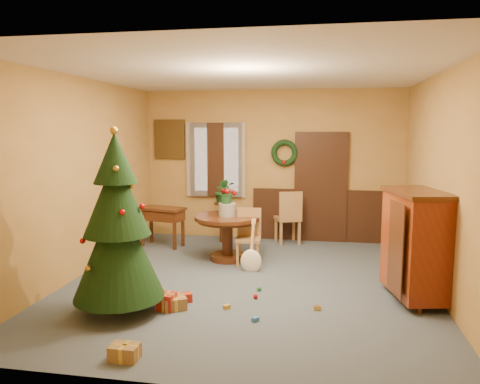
% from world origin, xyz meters
% --- Properties ---
extents(room_envelope, '(5.50, 5.50, 5.50)m').
position_xyz_m(room_envelope, '(0.21, 2.70, 1.12)').
color(room_envelope, '#35414E').
rests_on(room_envelope, ground).
extents(dining_table, '(1.08, 1.08, 0.74)m').
position_xyz_m(dining_table, '(-0.54, 1.08, 0.52)').
color(dining_table, black).
rests_on(dining_table, floor).
extents(urn, '(0.28, 0.28, 0.21)m').
position_xyz_m(urn, '(-0.54, 1.08, 0.85)').
color(urn, slate).
rests_on(urn, dining_table).
extents(centerpiece_plant, '(0.32, 0.28, 0.36)m').
position_xyz_m(centerpiece_plant, '(-0.54, 1.08, 1.13)').
color(centerpiece_plant, '#1E4C23').
rests_on(centerpiece_plant, urn).
extents(chair_near, '(0.41, 0.41, 0.89)m').
position_xyz_m(chair_near, '(-0.16, 0.95, 0.48)').
color(chair_near, '#A17740').
rests_on(chair_near, floor).
extents(chair_far, '(0.56, 0.56, 1.01)m').
position_xyz_m(chair_far, '(0.37, 2.36, 0.54)').
color(chair_far, '#A17740').
rests_on(chair_far, floor).
extents(guitar, '(0.47, 0.58, 0.75)m').
position_xyz_m(guitar, '(-0.06, 0.53, 0.38)').
color(guitar, '#F8EFCE').
rests_on(guitar, floor).
extents(plant_stand, '(0.29, 0.29, 0.76)m').
position_xyz_m(plant_stand, '(-0.89, 2.27, 0.47)').
color(plant_stand, black).
rests_on(plant_stand, floor).
extents(stand_plant, '(0.30, 0.26, 0.45)m').
position_xyz_m(stand_plant, '(-0.89, 2.27, 0.99)').
color(stand_plant, '#19471E').
rests_on(stand_plant, plant_stand).
extents(christmas_tree, '(1.06, 1.06, 2.18)m').
position_xyz_m(christmas_tree, '(-1.33, -1.34, 1.04)').
color(christmas_tree, '#382111').
rests_on(christmas_tree, floor).
extents(writing_desk, '(0.89, 0.58, 0.72)m').
position_xyz_m(writing_desk, '(-1.90, 1.77, 0.55)').
color(writing_desk, black).
rests_on(writing_desk, floor).
extents(sideboard, '(0.79, 1.19, 1.40)m').
position_xyz_m(sideboard, '(2.15, -0.29, 0.75)').
color(sideboard, '#501209').
rests_on(sideboard, floor).
extents(gift_a, '(0.27, 0.20, 0.15)m').
position_xyz_m(gift_a, '(-0.80, -2.40, 0.07)').
color(gift_a, brown).
rests_on(gift_a, floor).
extents(gift_b, '(0.22, 0.22, 0.20)m').
position_xyz_m(gift_b, '(-0.82, -1.16, 0.10)').
color(gift_b, maroon).
rests_on(gift_b, floor).
extents(gift_c, '(0.33, 0.30, 0.15)m').
position_xyz_m(gift_c, '(-0.72, -1.14, 0.07)').
color(gift_c, brown).
rests_on(gift_c, floor).
extents(gift_d, '(0.33, 0.26, 0.11)m').
position_xyz_m(gift_d, '(-0.74, -0.90, 0.05)').
color(gift_d, maroon).
rests_on(gift_d, floor).
extents(toy_a, '(0.09, 0.09, 0.05)m').
position_xyz_m(toy_a, '(0.28, -1.32, 0.03)').
color(toy_a, '#2A67B6').
rests_on(toy_a, floor).
extents(toy_b, '(0.06, 0.06, 0.06)m').
position_xyz_m(toy_b, '(0.19, -0.31, 0.03)').
color(toy_b, '#217C32').
rests_on(toy_b, floor).
extents(toy_c, '(0.09, 0.09, 0.05)m').
position_xyz_m(toy_c, '(-0.11, -1.01, 0.03)').
color(toy_c, '#BB9223').
rests_on(toy_c, floor).
extents(toy_d, '(0.06, 0.06, 0.06)m').
position_xyz_m(toy_d, '(0.18, -0.61, 0.03)').
color(toy_d, '#B30B0C').
rests_on(toy_d, floor).
extents(toy_e, '(0.09, 0.06, 0.05)m').
position_xyz_m(toy_e, '(0.97, -0.86, 0.03)').
color(toy_e, gold).
rests_on(toy_e, floor).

